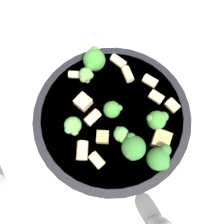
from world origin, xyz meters
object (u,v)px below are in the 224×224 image
at_px(rigatoni_1, 156,97).
at_px(rigatoni_6, 75,76).
at_px(broccoli_floret_2, 161,157).
at_px(broccoli_floret_3, 157,120).
at_px(broccoli_floret_4, 121,134).
at_px(broccoli_floret_6, 133,148).
at_px(rigatoni_2, 82,151).
at_px(broccoli_floret_0, 113,110).
at_px(chicken_chunk_0, 161,140).
at_px(rigatoni_3, 152,83).
at_px(rigatoni_8, 118,61).
at_px(pasta_bowl, 112,117).
at_px(rigatoni_0, 172,105).
at_px(broccoli_floret_5, 73,126).
at_px(chicken_chunk_2, 83,102).
at_px(chicken_chunk_1, 103,137).
at_px(broccoli_floret_1, 86,75).
at_px(broccoli_floret_7, 94,60).
at_px(rigatoni_7, 97,160).
at_px(rigatoni_4, 128,74).
at_px(rigatoni_5, 92,117).

relative_size(rigatoni_1, rigatoni_6, 0.82).
xyz_separation_m(broccoli_floret_2, broccoli_floret_3, (-0.05, 0.04, 0.00)).
xyz_separation_m(broccoli_floret_4, broccoli_floret_6, (0.03, -0.00, 0.01)).
bearing_deg(rigatoni_1, broccoli_floret_2, -42.81).
relative_size(broccoli_floret_2, rigatoni_2, 1.36).
distance_m(broccoli_floret_0, rigatoni_1, 0.08).
relative_size(broccoli_floret_4, chicken_chunk_0, 1.19).
xyz_separation_m(broccoli_floret_6, rigatoni_3, (-0.07, 0.11, -0.02)).
xyz_separation_m(broccoli_floret_3, rigatoni_8, (-0.13, 0.03, -0.02)).
xyz_separation_m(rigatoni_1, rigatoni_6, (-0.13, -0.08, -0.00)).
bearing_deg(pasta_bowl, broccoli_floret_4, -21.48).
bearing_deg(broccoli_floret_2, rigatoni_2, -136.82).
xyz_separation_m(rigatoni_0, rigatoni_8, (-0.13, -0.01, -0.00)).
height_order(pasta_bowl, chicken_chunk_0, chicken_chunk_0).
xyz_separation_m(broccoli_floret_5, chicken_chunk_2, (-0.03, 0.04, -0.01)).
bearing_deg(chicken_chunk_1, broccoli_floret_6, 24.25).
xyz_separation_m(pasta_bowl, broccoli_floret_6, (0.07, -0.02, 0.04)).
distance_m(chicken_chunk_1, chicken_chunk_2, 0.07).
distance_m(broccoli_floret_1, broccoli_floret_7, 0.03).
xyz_separation_m(rigatoni_7, chicken_chunk_2, (-0.09, 0.05, 0.00)).
relative_size(pasta_bowl, rigatoni_4, 10.21).
relative_size(pasta_bowl, broccoli_floret_6, 5.99).
relative_size(rigatoni_4, rigatoni_7, 1.13).
bearing_deg(rigatoni_1, broccoli_floret_3, -47.37).
bearing_deg(rigatoni_6, rigatoni_5, -17.64).
bearing_deg(chicken_chunk_0, rigatoni_7, -113.98).
bearing_deg(rigatoni_5, rigatoni_0, 57.75).
bearing_deg(chicken_chunk_1, rigatoni_8, 128.18).
relative_size(broccoli_floret_6, rigatoni_6, 1.61).
distance_m(broccoli_floret_0, rigatoni_8, 0.10).
bearing_deg(rigatoni_7, rigatoni_0, 84.72).
xyz_separation_m(broccoli_floret_5, rigatoni_0, (0.08, 0.15, -0.01)).
height_order(broccoli_floret_6, rigatoni_5, broccoli_floret_6).
xyz_separation_m(broccoli_floret_2, rigatoni_0, (-0.05, 0.08, -0.01)).
distance_m(rigatoni_3, rigatoni_6, 0.14).
height_order(broccoli_floret_0, chicken_chunk_0, broccoli_floret_0).
height_order(broccoli_floret_4, broccoli_floret_6, broccoli_floret_6).
bearing_deg(broccoli_floret_1, broccoli_floret_3, 13.96).
height_order(broccoli_floret_2, rigatoni_5, broccoli_floret_2).
bearing_deg(pasta_bowl, chicken_chunk_2, -152.23).
xyz_separation_m(broccoli_floret_1, rigatoni_3, (0.08, 0.08, -0.01)).
bearing_deg(rigatoni_0, chicken_chunk_1, -106.41).
xyz_separation_m(broccoli_floret_6, chicken_chunk_0, (0.02, 0.05, -0.02)).
distance_m(broccoli_floret_6, rigatoni_2, 0.08).
xyz_separation_m(rigatoni_3, rigatoni_6, (-0.10, -0.10, -0.00)).
bearing_deg(rigatoni_0, broccoli_floret_2, -59.30).
height_order(rigatoni_5, rigatoni_7, same).
distance_m(rigatoni_4, rigatoni_8, 0.03).
distance_m(pasta_bowl, chicken_chunk_0, 0.10).
bearing_deg(chicken_chunk_1, broccoli_floret_2, 27.83).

